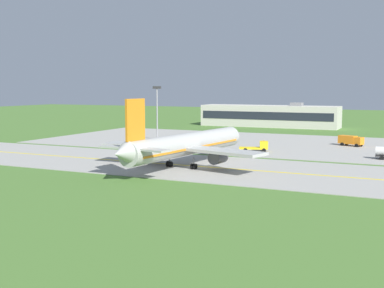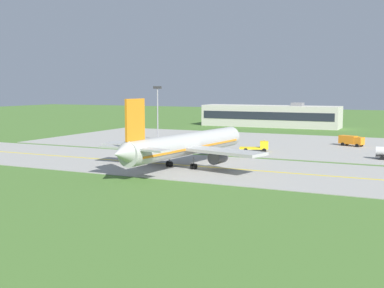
{
  "view_description": "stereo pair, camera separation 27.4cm",
  "coord_description": "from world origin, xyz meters",
  "views": [
    {
      "loc": [
        36.29,
        -81.61,
        14.49
      ],
      "look_at": [
        -2.26,
        1.03,
        4.0
      ],
      "focal_mm": 46.47,
      "sensor_mm": 36.0,
      "label": 1
    },
    {
      "loc": [
        36.54,
        -81.5,
        14.49
      ],
      "look_at": [
        -2.26,
        1.03,
        4.0
      ],
      "focal_mm": 46.47,
      "sensor_mm": 36.0,
      "label": 2
    }
  ],
  "objects": [
    {
      "name": "airplane_lead",
      "position": [
        -2.31,
        -1.45,
        4.13
      ],
      "size": [
        32.28,
        39.65,
        12.7
      ],
      "color": "#ADADA8",
      "rests_on": "ground"
    },
    {
      "name": "apron_pad",
      "position": [
        10.0,
        42.0,
        0.05
      ],
      "size": [
        140.0,
        52.0,
        0.1
      ],
      "primitive_type": "cube",
      "color": "#9E9B93",
      "rests_on": "ground"
    },
    {
      "name": "ground_plane",
      "position": [
        0.0,
        0.0,
        0.0
      ],
      "size": [
        500.0,
        500.0,
        0.0
      ],
      "primitive_type": "plane",
      "color": "#47702D"
    },
    {
      "name": "taxiway_centreline",
      "position": [
        0.0,
        0.0,
        0.11
      ],
      "size": [
        220.0,
        0.6,
        0.01
      ],
      "primitive_type": "cube",
      "color": "yellow",
      "rests_on": "taxiway_strip"
    },
    {
      "name": "service_truck_pushback",
      "position": [
        2.98,
        25.1,
        1.18
      ],
      "size": [
        6.72,
        3.99,
        2.59
      ],
      "color": "yellow",
      "rests_on": "ground"
    },
    {
      "name": "taxiway_strip",
      "position": [
        0.0,
        0.0,
        0.05
      ],
      "size": [
        240.0,
        28.0,
        0.1
      ],
      "primitive_type": "cube",
      "color": "#9E9B93",
      "rests_on": "ground"
    },
    {
      "name": "service_truck_baggage",
      "position": [
        20.46,
        44.44,
        1.53
      ],
      "size": [
        6.33,
        4.17,
        2.6
      ],
      "color": "orange",
      "rests_on": "ground"
    },
    {
      "name": "terminal_building",
      "position": [
        -14.82,
        95.11,
        3.9
      ],
      "size": [
        50.03,
        11.4,
        8.96
      ],
      "color": "beige",
      "rests_on": "ground"
    },
    {
      "name": "apron_light_mast",
      "position": [
        -29.3,
        36.56,
        9.33
      ],
      "size": [
        2.4,
        0.5,
        14.7
      ],
      "color": "gray",
      "rests_on": "ground"
    }
  ]
}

